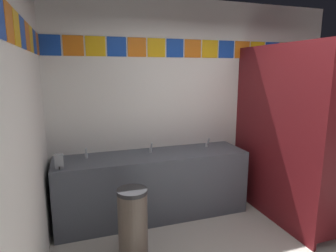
{
  "coord_description": "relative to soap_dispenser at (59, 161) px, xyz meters",
  "views": [
    {
      "loc": [
        -1.68,
        -1.86,
        1.87
      ],
      "look_at": [
        -0.67,
        1.17,
        1.23
      ],
      "focal_mm": 30.59,
      "sensor_mm": 36.0,
      "label": 1
    }
  ],
  "objects": [
    {
      "name": "toilet",
      "position": [
        2.98,
        0.14,
        -0.6
      ],
      "size": [
        0.39,
        0.49,
        0.74
      ],
      "color": "white",
      "rests_on": "ground_plane"
    },
    {
      "name": "faucet_left",
      "position": [
        0.29,
        0.28,
        -0.03
      ],
      "size": [
        0.04,
        0.1,
        0.14
      ],
      "color": "silver",
      "rests_on": "vanity_counter"
    },
    {
      "name": "stall_divider",
      "position": [
        2.63,
        -0.56,
        0.18
      ],
      "size": [
        0.92,
        1.58,
        2.16
      ],
      "color": "maroon",
      "rests_on": "ground_plane"
    },
    {
      "name": "soap_dispenser",
      "position": [
        0.0,
        0.0,
        0.0
      ],
      "size": [
        0.09,
        0.09,
        0.16
      ],
      "color": "gray",
      "rests_on": "vanity_counter"
    },
    {
      "name": "faucet_right",
      "position": [
        1.88,
        0.28,
        -0.03
      ],
      "size": [
        0.04,
        0.1,
        0.14
      ],
      "color": "silver",
      "rests_on": "vanity_counter"
    },
    {
      "name": "faucet_center",
      "position": [
        1.09,
        0.28,
        -0.03
      ],
      "size": [
        0.04,
        0.1,
        0.14
      ],
      "color": "silver",
      "rests_on": "vanity_counter"
    },
    {
      "name": "wall_side",
      "position": [
        -0.2,
        -1.28,
        0.49
      ],
      "size": [
        0.09,
        3.54,
        2.77
      ],
      "color": "white",
      "rests_on": "ground_plane"
    },
    {
      "name": "vanity_counter",
      "position": [
        1.09,
        0.19,
        -0.48
      ],
      "size": [
        2.39,
        0.61,
        0.82
      ],
      "color": "#4C515B",
      "rests_on": "ground_plane"
    },
    {
      "name": "trash_bin",
      "position": [
        0.67,
        -0.57,
        -0.54
      ],
      "size": [
        0.3,
        0.3,
        0.73
      ],
      "color": "brown",
      "rests_on": "ground_plane"
    },
    {
      "name": "wall_back",
      "position": [
        1.86,
        0.53,
        0.49
      ],
      "size": [
        4.04,
        0.09,
        2.77
      ],
      "color": "white",
      "rests_on": "ground_plane"
    }
  ]
}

